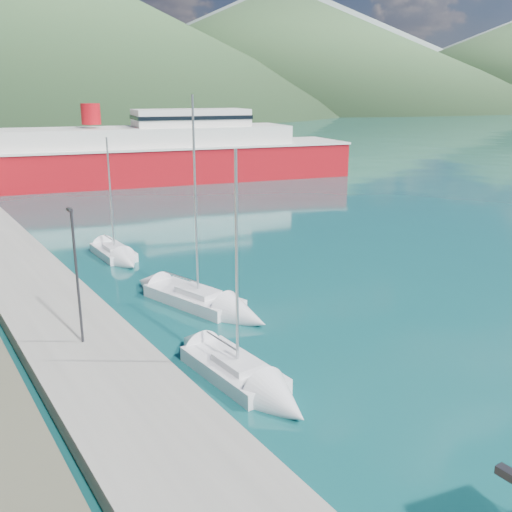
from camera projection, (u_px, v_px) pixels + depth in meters
quay at (27, 281)px, 35.04m from camera, size 5.00×88.00×0.80m
hills_far at (43, 23)px, 568.50m from camera, size 1480.00×900.00×180.00m
hills_near at (76, 29)px, 356.69m from camera, size 1010.00×520.00×115.00m
lamp_posts at (67, 264)px, 25.92m from camera, size 0.15×46.59×6.06m
sailboat_near at (258, 387)px, 22.70m from camera, size 2.54×7.35×10.41m
sailboat_mid at (219, 308)px, 30.99m from camera, size 4.39×8.87×12.35m
sailboat_far at (121, 258)px, 40.34m from camera, size 2.06×6.40×9.39m
ferry at (153, 156)px, 75.97m from camera, size 55.13×22.59×10.71m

